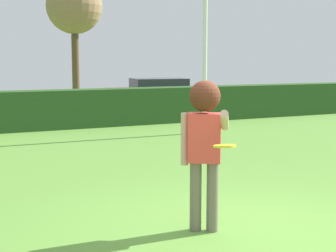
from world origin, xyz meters
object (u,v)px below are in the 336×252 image
object	(u,v)px
lamppost	(205,13)
oak_tree	(74,7)
person	(205,134)
frisbee	(225,146)
parked_car_red	(159,92)

from	to	relation	value
lamppost	oak_tree	bearing A→B (deg)	93.04
person	oak_tree	distance (m)	18.92
lamppost	oak_tree	xyz separation A→B (m)	(-0.59, 11.19, 1.15)
person	frisbee	size ratio (longest dim) A/B	7.69
frisbee	oak_tree	distance (m)	19.70
parked_car_red	oak_tree	size ratio (longest dim) A/B	0.76
lamppost	parked_car_red	size ratio (longest dim) A/B	1.35
frisbee	lamppost	xyz separation A→B (m)	(4.23, 7.90, 2.11)
parked_car_red	frisbee	bearing A→B (deg)	-111.99
person	parked_car_red	xyz separation A→B (m)	(5.87, 14.27, -0.48)
oak_tree	parked_car_red	bearing A→B (deg)	-58.98
parked_car_red	oak_tree	xyz separation A→B (m)	(-2.44, 4.05, 3.73)
frisbee	parked_car_red	distance (m)	16.22
lamppost	parked_car_red	xyz separation A→B (m)	(1.84, 7.14, -2.59)
person	oak_tree	xyz separation A→B (m)	(3.44, 18.32, 3.25)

